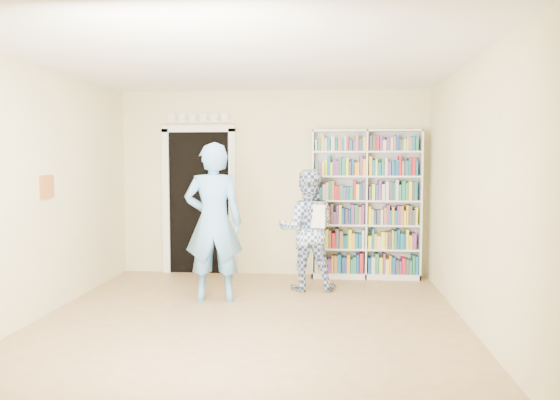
% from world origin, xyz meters
% --- Properties ---
extents(floor, '(5.00, 5.00, 0.00)m').
position_xyz_m(floor, '(0.00, 0.00, 0.00)').
color(floor, olive).
rests_on(floor, ground).
extents(ceiling, '(5.00, 5.00, 0.00)m').
position_xyz_m(ceiling, '(0.00, 0.00, 2.70)').
color(ceiling, white).
rests_on(ceiling, wall_back).
extents(wall_back, '(4.50, 0.00, 4.50)m').
position_xyz_m(wall_back, '(0.00, 2.50, 1.35)').
color(wall_back, beige).
rests_on(wall_back, floor).
extents(wall_left, '(0.00, 5.00, 5.00)m').
position_xyz_m(wall_left, '(-2.25, 0.00, 1.35)').
color(wall_left, beige).
rests_on(wall_left, floor).
extents(wall_right, '(0.00, 5.00, 5.00)m').
position_xyz_m(wall_right, '(2.25, 0.00, 1.35)').
color(wall_right, beige).
rests_on(wall_right, floor).
extents(bookshelf, '(1.54, 0.29, 2.11)m').
position_xyz_m(bookshelf, '(1.35, 2.34, 1.07)').
color(bookshelf, white).
rests_on(bookshelf, floor).
extents(doorway, '(1.10, 0.08, 2.43)m').
position_xyz_m(doorway, '(-1.10, 2.48, 1.18)').
color(doorway, black).
rests_on(doorway, floor).
extents(wall_art, '(0.03, 0.25, 0.25)m').
position_xyz_m(wall_art, '(-2.23, 0.20, 1.40)').
color(wall_art, brown).
rests_on(wall_art, wall_left).
extents(man_blue, '(0.74, 0.53, 1.90)m').
position_xyz_m(man_blue, '(-0.55, 0.90, 0.95)').
color(man_blue, '#63A3DD').
rests_on(man_blue, floor).
extents(man_plaid, '(0.79, 0.63, 1.57)m').
position_xyz_m(man_plaid, '(0.54, 1.57, 0.78)').
color(man_plaid, '#2A4A82').
rests_on(man_plaid, floor).
extents(paper_sheet, '(0.20, 0.05, 0.29)m').
position_xyz_m(paper_sheet, '(0.68, 1.33, 0.98)').
color(paper_sheet, white).
rests_on(paper_sheet, man_plaid).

